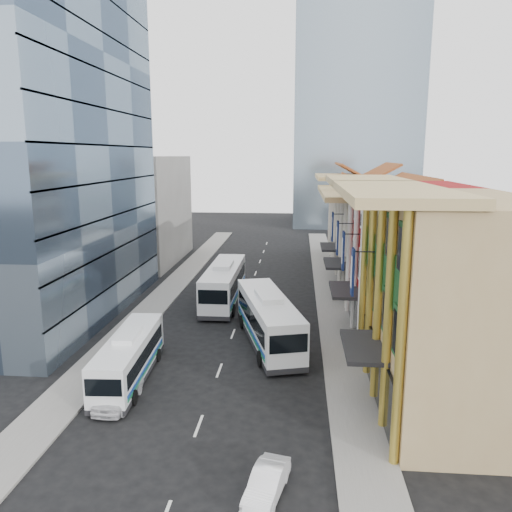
# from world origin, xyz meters

# --- Properties ---
(ground) EXTENTS (200.00, 200.00, 0.00)m
(ground) POSITION_xyz_m (0.00, 0.00, 0.00)
(ground) COLOR black
(ground) RESTS_ON ground
(sidewalk_right) EXTENTS (3.00, 90.00, 0.15)m
(sidewalk_right) POSITION_xyz_m (8.50, 22.00, 0.07)
(sidewalk_right) COLOR slate
(sidewalk_right) RESTS_ON ground
(sidewalk_left) EXTENTS (3.00, 90.00, 0.15)m
(sidewalk_left) POSITION_xyz_m (-8.50, 22.00, 0.07)
(sidewalk_left) COLOR slate
(sidewalk_left) RESTS_ON ground
(shophouse_tan) EXTENTS (8.00, 14.00, 12.00)m
(shophouse_tan) POSITION_xyz_m (14.00, 5.00, 6.00)
(shophouse_tan) COLOR tan
(shophouse_tan) RESTS_ON ground
(shophouse_red) EXTENTS (8.00, 10.00, 12.00)m
(shophouse_red) POSITION_xyz_m (14.00, 17.00, 6.00)
(shophouse_red) COLOR maroon
(shophouse_red) RESTS_ON ground
(shophouse_cream_near) EXTENTS (8.00, 9.00, 10.00)m
(shophouse_cream_near) POSITION_xyz_m (14.00, 26.50, 5.00)
(shophouse_cream_near) COLOR beige
(shophouse_cream_near) RESTS_ON ground
(shophouse_cream_mid) EXTENTS (8.00, 9.00, 10.00)m
(shophouse_cream_mid) POSITION_xyz_m (14.00, 35.50, 5.00)
(shophouse_cream_mid) COLOR beige
(shophouse_cream_mid) RESTS_ON ground
(shophouse_cream_far) EXTENTS (8.00, 12.00, 11.00)m
(shophouse_cream_far) POSITION_xyz_m (14.00, 46.00, 5.50)
(shophouse_cream_far) COLOR beige
(shophouse_cream_far) RESTS_ON ground
(office_tower) EXTENTS (12.00, 26.00, 30.00)m
(office_tower) POSITION_xyz_m (-17.00, 19.00, 15.00)
(office_tower) COLOR #425368
(office_tower) RESTS_ON ground
(office_block_far) EXTENTS (10.00, 18.00, 14.00)m
(office_block_far) POSITION_xyz_m (-16.00, 42.00, 7.00)
(office_block_far) COLOR gray
(office_block_far) RESTS_ON ground
(bus_left_near) EXTENTS (2.88, 10.08, 3.20)m
(bus_left_near) POSITION_xyz_m (-5.50, 6.13, 1.60)
(bus_left_near) COLOR white
(bus_left_near) RESTS_ON ground
(bus_left_far) EXTENTS (2.95, 12.52, 4.01)m
(bus_left_far) POSITION_xyz_m (-2.00, 23.53, 2.01)
(bus_left_far) COLOR silver
(bus_left_far) RESTS_ON ground
(bus_right) EXTENTS (6.17, 12.79, 4.00)m
(bus_right) POSITION_xyz_m (2.98, 13.18, 2.00)
(bus_right) COLOR silver
(bus_right) RESTS_ON ground
(sedan_left) EXTENTS (1.94, 4.55, 1.53)m
(sedan_left) POSITION_xyz_m (-5.10, 2.98, 0.76)
(sedan_left) COLOR silver
(sedan_left) RESTS_ON ground
(sedan_right) EXTENTS (2.02, 3.77, 1.18)m
(sedan_right) POSITION_xyz_m (4.00, -4.24, 0.59)
(sedan_right) COLOR white
(sedan_right) RESTS_ON ground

